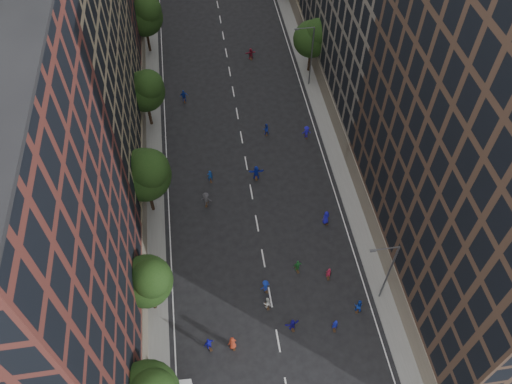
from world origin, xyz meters
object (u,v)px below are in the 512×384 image
streetlamp_near (387,270)px  streetlamp_far (310,53)px  skater_2 (358,306)px  skater_1 (335,325)px

streetlamp_near → streetlamp_far: (0.00, 33.00, 0.00)m
streetlamp_near → skater_2: bearing=-156.0°
skater_2 → streetlamp_near: bearing=-133.8°
skater_2 → streetlamp_far: bearing=-71.7°
streetlamp_near → skater_2: 5.00m
streetlamp_near → skater_1: streetlamp_near is taller
streetlamp_far → skater_1: (-4.95, -35.56, -4.40)m
skater_1 → skater_2: (2.66, 1.53, 0.07)m
streetlamp_far → skater_2: (-2.30, -34.02, -4.33)m
streetlamp_near → streetlamp_far: bearing=90.0°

